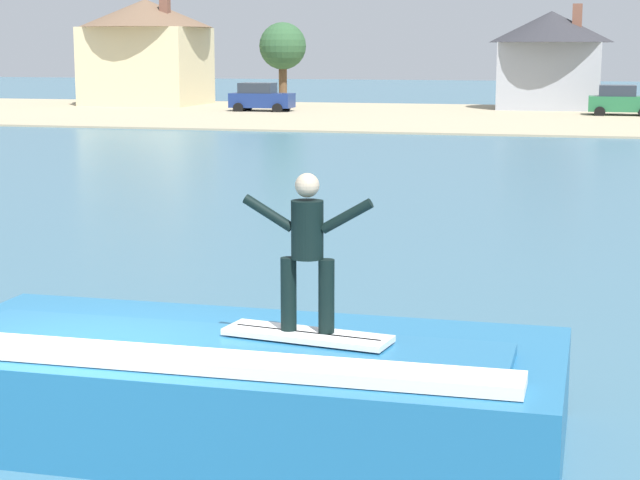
% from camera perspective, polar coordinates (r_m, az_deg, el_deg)
% --- Properties ---
extents(ground_plane, '(260.00, 260.00, 0.00)m').
position_cam_1_polar(ground_plane, '(10.97, -12.37, -11.31)').
color(ground_plane, '#3A667C').
extents(wave_crest, '(6.58, 2.93, 1.13)m').
position_cam_1_polar(wave_crest, '(11.20, -4.36, -7.78)').
color(wave_crest, '#226693').
rests_on(wave_crest, ground_plane).
extents(surfboard, '(1.75, 0.72, 0.06)m').
position_cam_1_polar(surfboard, '(10.73, -0.68, -5.06)').
color(surfboard, white).
rests_on(surfboard, wave_crest).
extents(surfer, '(1.32, 0.32, 1.59)m').
position_cam_1_polar(surfer, '(10.56, -0.68, -0.21)').
color(surfer, black).
rests_on(surfer, surfboard).
extents(shoreline_bank, '(120.00, 26.60, 0.10)m').
position_cam_1_polar(shoreline_bank, '(63.64, 10.19, 6.42)').
color(shoreline_bank, tan).
rests_on(shoreline_bank, ground_plane).
extents(car_near_shore, '(3.92, 2.04, 1.86)m').
position_cam_1_polar(car_near_shore, '(68.26, -3.15, 7.55)').
color(car_near_shore, navy).
rests_on(car_near_shore, ground_plane).
extents(car_far_shore, '(3.84, 2.18, 1.86)m').
position_cam_1_polar(car_far_shore, '(66.30, 15.66, 7.12)').
color(car_far_shore, '#23663D').
rests_on(car_far_shore, ground_plane).
extents(house_with_chimney, '(9.38, 9.38, 7.80)m').
position_cam_1_polar(house_with_chimney, '(77.13, -9.19, 10.08)').
color(house_with_chimney, beige).
rests_on(house_with_chimney, ground_plane).
extents(house_small_cottage, '(7.97, 7.97, 6.77)m').
position_cam_1_polar(house_small_cottage, '(71.90, 12.13, 9.69)').
color(house_small_cottage, '#9EA3AD').
rests_on(house_small_cottage, ground_plane).
extents(tree_tall_bare, '(3.14, 3.14, 5.73)m').
position_cam_1_polar(tree_tall_bare, '(73.14, -1.99, 10.19)').
color(tree_tall_bare, brown).
rests_on(tree_tall_bare, ground_plane).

